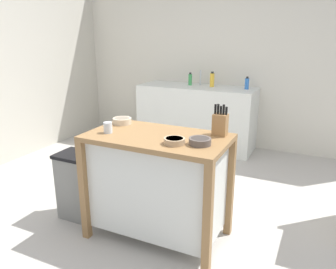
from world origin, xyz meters
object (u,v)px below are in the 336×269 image
(bottle_hand_soap, at_px, (247,83))
(bottle_dish_soap, at_px, (190,79))
(bowl_stoneware_deep, at_px, (122,121))
(knife_block, at_px, (220,124))
(sink_faucet, at_px, (200,78))
(bowl_ceramic_small, at_px, (200,141))
(drinking_cup, at_px, (108,128))
(trash_bin, at_px, (79,185))
(bottle_spray_cleaner, at_px, (212,80))
(kitchen_island, at_px, (158,181))
(bowl_ceramic_wide, at_px, (174,141))

(bottle_hand_soap, height_order, bottle_dish_soap, bottle_dish_soap)
(bowl_stoneware_deep, height_order, bottle_dish_soap, bottle_dish_soap)
(knife_block, relative_size, sink_faucet, 1.13)
(bowl_ceramic_small, distance_m, sink_faucet, 2.72)
(bowl_stoneware_deep, relative_size, bottle_hand_soap, 0.95)
(drinking_cup, distance_m, bottle_hand_soap, 2.58)
(bowl_stoneware_deep, bearing_deg, trash_bin, -150.41)
(sink_faucet, distance_m, bottle_spray_cleaner, 0.22)
(knife_block, distance_m, bowl_stoneware_deep, 0.88)
(bottle_hand_soap, bearing_deg, knife_block, -82.53)
(sink_faucet, height_order, bottle_spray_cleaner, sink_faucet)
(bowl_stoneware_deep, relative_size, bottle_dish_soap, 0.88)
(bowl_ceramic_small, height_order, bottle_spray_cleaner, bottle_spray_cleaner)
(bowl_stoneware_deep, distance_m, bottle_dish_soap, 2.25)
(kitchen_island, xyz_separation_m, knife_block, (0.44, 0.22, 0.49))
(knife_block, xyz_separation_m, bowl_ceramic_small, (-0.06, -0.28, -0.07))
(bottle_hand_soap, bearing_deg, bottle_dish_soap, -179.73)
(knife_block, distance_m, trash_bin, 1.45)
(kitchen_island, relative_size, drinking_cup, 12.83)
(trash_bin, bearing_deg, sink_faucet, 84.32)
(sink_faucet, distance_m, bottle_hand_soap, 0.72)
(bowl_stoneware_deep, distance_m, sink_faucet, 2.32)
(bowl_ceramic_wide, height_order, bottle_hand_soap, bottle_hand_soap)
(drinking_cup, xyz_separation_m, trash_bin, (-0.42, 0.07, -0.63))
(trash_bin, relative_size, sink_faucet, 2.86)
(sink_faucet, bearing_deg, trash_bin, -95.68)
(drinking_cup, height_order, bottle_dish_soap, bottle_dish_soap)
(bowl_ceramic_wide, relative_size, bottle_dish_soap, 0.83)
(bottle_hand_soap, bearing_deg, bottle_spray_cleaner, 179.87)
(drinking_cup, bearing_deg, bowl_stoneware_deep, 99.72)
(kitchen_island, relative_size, bowl_ceramic_wide, 7.25)
(drinking_cup, bearing_deg, bottle_dish_soap, 96.79)
(knife_block, bearing_deg, bottle_dish_soap, 117.34)
(bowl_ceramic_wide, relative_size, sink_faucet, 0.71)
(kitchen_island, height_order, sink_faucet, sink_faucet)
(knife_block, xyz_separation_m, bowl_stoneware_deep, (-0.88, -0.05, -0.06))
(bowl_stoneware_deep, bearing_deg, bottle_spray_cleaner, 87.78)
(bowl_ceramic_small, relative_size, bottle_dish_soap, 0.87)
(bowl_ceramic_small, bearing_deg, bottle_hand_soap, 95.23)
(bowl_ceramic_wide, bearing_deg, sink_faucet, 106.29)
(bottle_dish_soap, bearing_deg, kitchen_island, -74.06)
(drinking_cup, bearing_deg, bowl_ceramic_wide, -2.06)
(bottle_hand_soap, distance_m, bottle_dish_soap, 0.84)
(bottle_spray_cleaner, bearing_deg, bottle_hand_soap, -0.13)
(bowl_ceramic_wide, xyz_separation_m, bottle_dish_soap, (-0.90, 2.54, 0.08))
(bowl_ceramic_wide, distance_m, drinking_cup, 0.60)
(trash_bin, relative_size, bottle_spray_cleaner, 2.92)
(bottle_hand_soap, bearing_deg, bowl_ceramic_wide, -88.81)
(bottle_spray_cleaner, distance_m, bottle_dish_soap, 0.34)
(kitchen_island, bearing_deg, bottle_dish_soap, 105.94)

